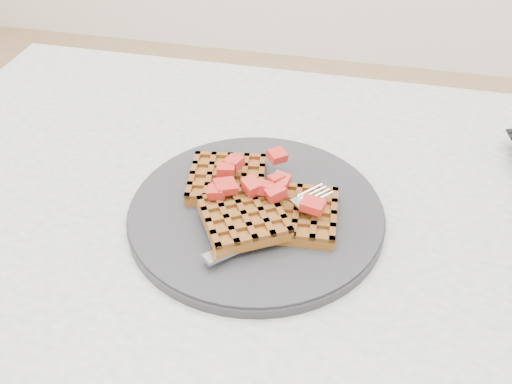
# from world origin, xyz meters

# --- Properties ---
(table) EXTENTS (1.20, 0.80, 0.75)m
(table) POSITION_xyz_m (0.00, 0.00, 0.64)
(table) COLOR silver
(table) RESTS_ON ground
(plate) EXTENTS (0.31, 0.31, 0.02)m
(plate) POSITION_xyz_m (-0.08, 0.01, 0.76)
(plate) COLOR #232326
(plate) RESTS_ON table
(waffles) EXTENTS (0.20, 0.19, 0.03)m
(waffles) POSITION_xyz_m (-0.08, 0.01, 0.78)
(waffles) COLOR brown
(waffles) RESTS_ON plate
(strawberry_pile) EXTENTS (0.15, 0.15, 0.02)m
(strawberry_pile) POSITION_xyz_m (-0.08, 0.01, 0.80)
(strawberry_pile) COLOR #960401
(strawberry_pile) RESTS_ON waffles
(fork) EXTENTS (0.14, 0.15, 0.02)m
(fork) POSITION_xyz_m (-0.05, -0.02, 0.77)
(fork) COLOR silver
(fork) RESTS_ON plate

